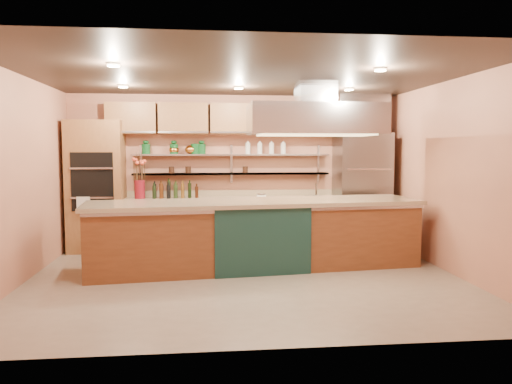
{
  "coord_description": "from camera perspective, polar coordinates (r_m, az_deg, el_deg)",
  "views": [
    {
      "loc": [
        -0.57,
        -6.82,
        1.8
      ],
      "look_at": [
        0.26,
        1.0,
        1.13
      ],
      "focal_mm": 35.0,
      "sensor_mm": 36.0,
      "label": 1
    }
  ],
  "objects": [
    {
      "name": "oven_stack",
      "position": [
        9.22,
        -17.77,
        0.62
      ],
      "size": [
        0.95,
        0.64,
        2.3
      ],
      "primitive_type": "cube",
      "color": "brown",
      "rests_on": "floor"
    },
    {
      "name": "floor",
      "position": [
        7.08,
        -1.23,
        -9.91
      ],
      "size": [
        6.0,
        5.0,
        0.02
      ],
      "primitive_type": "cube",
      "color": "gray",
      "rests_on": "ground"
    },
    {
      "name": "green_canister",
      "position": [
        9.19,
        -6.96,
        4.91
      ],
      "size": [
        0.16,
        0.16,
        0.19
      ],
      "primitive_type": "cylinder",
      "rotation": [
        0.0,
        0.0,
        0.04
      ],
      "color": "#0E411A",
      "rests_on": "wall_shelf_upper"
    },
    {
      "name": "oil_bottle_cluster",
      "position": [
        9.02,
        -9.17,
        0.19
      ],
      "size": [
        0.9,
        0.49,
        0.28
      ],
      "primitive_type": "cube",
      "rotation": [
        0.0,
        0.0,
        -0.3
      ],
      "color": "black",
      "rests_on": "back_counter"
    },
    {
      "name": "wall_shelf_upper",
      "position": [
        9.21,
        -2.79,
        4.27
      ],
      "size": [
        3.6,
        0.26,
        0.03
      ],
      "primitive_type": "cube",
      "color": "#A4A5AB",
      "rests_on": "wall_back"
    },
    {
      "name": "flower_vase",
      "position": [
        9.07,
        -13.15,
        0.3
      ],
      "size": [
        0.19,
        0.19,
        0.33
      ],
      "primitive_type": "cylinder",
      "rotation": [
        0.0,
        0.0,
        -0.03
      ],
      "color": "maroon",
      "rests_on": "back_counter"
    },
    {
      "name": "wall_right",
      "position": [
        7.71,
        21.58,
        1.58
      ],
      "size": [
        0.04,
        5.0,
        2.8
      ],
      "primitive_type": "cube",
      "color": "#B47255",
      "rests_on": "floor"
    },
    {
      "name": "wall_left",
      "position": [
        7.25,
        -25.59,
        1.26
      ],
      "size": [
        0.04,
        5.0,
        2.8
      ],
      "primitive_type": "cube",
      "color": "#B47255",
      "rests_on": "floor"
    },
    {
      "name": "wall_back",
      "position": [
        9.35,
        -2.52,
        2.44
      ],
      "size": [
        6.0,
        0.04,
        2.8
      ],
      "primitive_type": "cube",
      "color": "#B47255",
      "rests_on": "floor"
    },
    {
      "name": "ceiling_downlights",
      "position": [
        7.11,
        -1.41,
        12.74
      ],
      "size": [
        4.0,
        2.8,
        0.02
      ],
      "primitive_type": "cube",
      "color": "#FFE5A5",
      "rests_on": "ceiling"
    },
    {
      "name": "refrigerator",
      "position": [
        9.46,
        11.98,
        0.24
      ],
      "size": [
        0.95,
        0.72,
        2.1
      ],
      "primitive_type": "cube",
      "color": "slate",
      "rests_on": "floor"
    },
    {
      "name": "bar_faucet",
      "position": [
        9.34,
        6.88,
        0.26
      ],
      "size": [
        0.03,
        0.03,
        0.24
      ],
      "primitive_type": "cylinder",
      "rotation": [
        0.0,
        0.0,
        0.06
      ],
      "color": "silver",
      "rests_on": "back_counter"
    },
    {
      "name": "ceiling",
      "position": [
        6.92,
        -1.27,
        13.21
      ],
      "size": [
        6.0,
        5.0,
        0.02
      ],
      "primitive_type": "cube",
      "color": "black",
      "rests_on": "wall_back"
    },
    {
      "name": "wall_shelf_lower",
      "position": [
        9.22,
        -2.78,
        2.09
      ],
      "size": [
        3.6,
        0.26,
        0.03
      ],
      "primitive_type": "cube",
      "color": "#A4A5AB",
      "rests_on": "wall_back"
    },
    {
      "name": "island",
      "position": [
        7.6,
        -0.02,
        -4.84
      ],
      "size": [
        5.01,
        1.59,
        1.03
      ],
      "primitive_type": "cube",
      "rotation": [
        0.0,
        0.0,
        0.11
      ],
      "color": "brown",
      "rests_on": "floor"
    },
    {
      "name": "wall_front",
      "position": [
        4.38,
        1.48,
        -0.34
      ],
      "size": [
        6.0,
        0.04,
        2.8
      ],
      "primitive_type": "cube",
      "color": "#B47255",
      "rests_on": "floor"
    },
    {
      "name": "copper_kettle",
      "position": [
        9.2,
        -7.51,
        4.83
      ],
      "size": [
        0.23,
        0.23,
        0.16
      ],
      "primitive_type": "ellipsoid",
      "rotation": [
        0.0,
        0.0,
        -0.14
      ],
      "color": "#C3762D",
      "rests_on": "wall_shelf_upper"
    },
    {
      "name": "upper_cabinets",
      "position": [
        9.18,
        -2.48,
        8.33
      ],
      "size": [
        4.6,
        0.36,
        0.55
      ],
      "primitive_type": "cube",
      "color": "brown",
      "rests_on": "wall_back"
    },
    {
      "name": "kitchen_scale",
      "position": [
        9.07,
        0.6,
        -0.32
      ],
      "size": [
        0.16,
        0.12,
        0.09
      ],
      "primitive_type": "cube",
      "rotation": [
        0.0,
        0.0,
        0.02
      ],
      "color": "silver",
      "rests_on": "back_counter"
    },
    {
      "name": "range_hood",
      "position": [
        7.65,
        6.76,
        8.24
      ],
      "size": [
        2.0,
        1.0,
        0.45
      ],
      "primitive_type": "cube",
      "color": "#A4A5AB",
      "rests_on": "ceiling"
    },
    {
      "name": "back_counter",
      "position": [
        9.14,
        -2.7,
        -3.51
      ],
      "size": [
        3.84,
        0.64,
        0.93
      ],
      "primitive_type": "cube",
      "color": "tan",
      "rests_on": "floor"
    }
  ]
}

